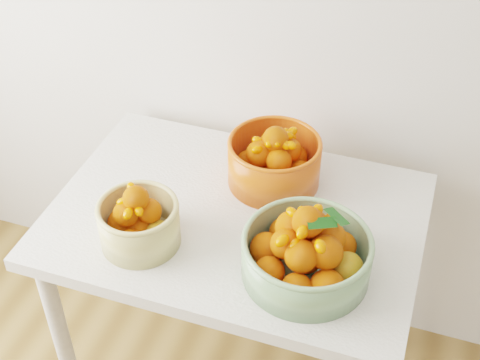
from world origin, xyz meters
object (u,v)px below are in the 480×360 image
at_px(bowl_green, 307,253).
at_px(bowl_orange, 275,161).
at_px(bowl_cream, 139,222).
at_px(table, 236,239).

xyz_separation_m(bowl_green, bowl_orange, (-0.17, 0.31, 0.00)).
xyz_separation_m(bowl_cream, bowl_green, (0.43, 0.03, 0.00)).
bearing_deg(table, bowl_green, -32.26).
height_order(bowl_cream, bowl_orange, bowl_orange).
distance_m(table, bowl_cream, 0.31).
bearing_deg(table, bowl_cream, -138.68).
relative_size(bowl_green, bowl_orange, 1.20).
relative_size(table, bowl_green, 2.51).
xyz_separation_m(table, bowl_green, (0.23, -0.15, 0.17)).
bearing_deg(table, bowl_orange, 71.36).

